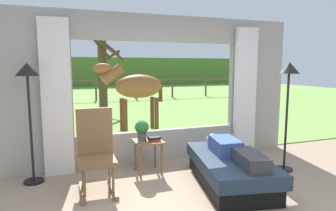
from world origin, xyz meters
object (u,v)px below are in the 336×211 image
Objects in this scene: side_table at (148,146)px; floor_lamp_right at (288,84)px; horse at (136,87)px; reclining_person at (233,150)px; pasture_tree at (103,72)px; book_stack at (154,139)px; rocking_chair at (96,151)px; potted_plant at (142,129)px; floor_lamp_left at (28,87)px; recliner_sofa at (230,170)px.

floor_lamp_right reaches higher than side_table.
reclining_person is at bearing -177.88° from horse.
book_stack is at bearing -91.48° from pasture_tree.
book_stack is (-0.87, 0.87, 0.03)m from reclining_person.
side_table is (-0.96, 0.93, -0.10)m from reclining_person.
potted_plant is (0.77, 0.46, 0.16)m from rocking_chair.
side_table is 0.18× the size of pasture_tree.
horse is (0.47, 3.05, 0.60)m from book_stack.
reclining_person is at bearing -43.52° from potted_plant.
reclining_person is 0.48× the size of pasture_tree.
rocking_chair is at bearing 153.81° from horse.
horse is at bearing 79.48° from side_table.
pasture_tree is (0.18, 6.90, 0.92)m from book_stack.
side_table is 1.95m from floor_lamp_left.
reclining_person is at bearing -84.89° from pasture_tree.
floor_lamp_right is at bearing 24.75° from reclining_person.
recliner_sofa is 1.65× the size of rocking_chair.
recliner_sofa is 1.31m from side_table.
floor_lamp_left reaches higher than side_table.
rocking_chair is 3.72m from horse.
pasture_tree reaches higher than floor_lamp_right.
rocking_chair is (-1.80, 0.47, 0.33)m from recliner_sofa.
pasture_tree is (0.26, 6.84, 1.05)m from side_table.
recliner_sofa is 1.02× the size of horse.
horse reaches higher than side_table.
book_stack reaches higher than recliner_sofa.
pasture_tree is (1.11, 7.25, 0.93)m from rocking_chair.
book_stack is 0.12× the size of floor_lamp_left.
horse reaches higher than book_stack.
rocking_chair reaches higher than reclining_person.
side_table is 3.13m from horse.
book_stack is at bearing -35.40° from potted_plant.
recliner_sofa is 3.08m from floor_lamp_left.
rocking_chair reaches higher than book_stack.
floor_lamp_left is at bearing 169.82° from recliner_sofa.
rocking_chair is 0.91m from potted_plant.
floor_lamp_right is (2.96, -0.25, 0.87)m from rocking_chair.
floor_lamp_right reaches higher than potted_plant.
side_table is 1.63× the size of potted_plant.
reclining_person is 0.82× the size of floor_lamp_right.
recliner_sofa is 1.48m from potted_plant.
pasture_tree reaches higher than rocking_chair.
floor_lamp_right is at bearing -3.71° from rocking_chair.
reclining_person is at bearing -166.93° from floor_lamp_right.
horse is at bearing -85.66° from pasture_tree.
rocking_chair is 0.64× the size of floor_lamp_right.
horse is at bearing 51.42° from floor_lamp_left.
rocking_chair is 0.65× the size of floor_lamp_left.
pasture_tree is at bearing 103.89° from floor_lamp_right.
floor_lamp_left is 3.89m from floor_lamp_right.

